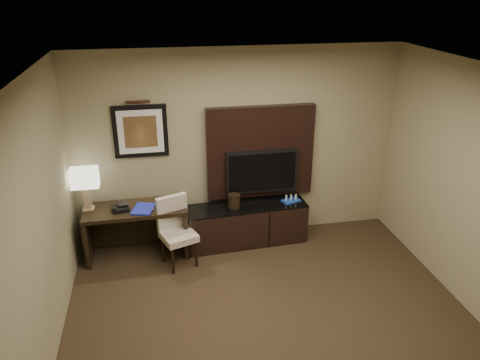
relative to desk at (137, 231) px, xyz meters
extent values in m
cube|color=#2E2114|center=(1.45, -2.15, -0.36)|extent=(4.50, 5.00, 0.01)
cube|color=silver|center=(1.45, -2.15, 2.34)|extent=(4.50, 5.00, 0.01)
cube|color=gray|center=(1.45, 0.35, 0.99)|extent=(4.50, 0.01, 2.70)
cube|color=gray|center=(-0.80, -2.15, 0.99)|extent=(0.01, 5.00, 2.70)
cube|color=black|center=(0.00, 0.00, 0.00)|extent=(1.34, 0.60, 0.71)
cube|color=black|center=(1.51, 0.05, -0.07)|extent=(1.71, 0.57, 0.58)
cube|color=black|center=(1.75, 0.29, 0.91)|extent=(1.50, 0.12, 1.30)
cube|color=black|center=(1.75, 0.19, 0.66)|extent=(1.00, 0.08, 0.60)
cube|color=black|center=(0.15, 0.33, 1.29)|extent=(0.70, 0.04, 0.70)
cylinder|color=#442415|center=(0.15, 0.29, 1.69)|extent=(0.04, 0.04, 0.30)
cube|color=#1823A1|center=(0.11, -0.08, 0.37)|extent=(0.34, 0.40, 0.02)
imported|color=tan|center=(0.08, -0.06, 0.46)|extent=(0.15, 0.04, 0.20)
cylinder|color=black|center=(1.33, 0.04, 0.32)|extent=(0.21, 0.21, 0.19)
camera|label=1|loc=(0.34, -5.65, 3.13)|focal=35.00mm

